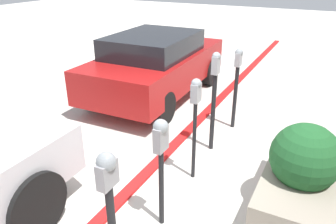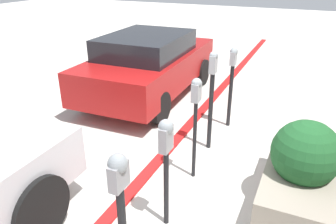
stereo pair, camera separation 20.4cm
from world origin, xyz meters
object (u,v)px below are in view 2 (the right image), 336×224
Objects in this scene: parked_car_middle at (149,64)px; parking_meter_middle at (196,107)px; parking_meter_fourth at (212,89)px; parking_meter_farthest at (232,75)px; parking_meter_second at (166,149)px; parking_meter_nearest at (120,200)px; planter_box at (302,173)px.

parking_meter_middle is at bearing -143.20° from parked_car_middle.
parking_meter_farthest is at bearing -5.05° from parking_meter_fourth.
parking_meter_farthest is (1.74, -0.03, -0.08)m from parking_meter_middle.
parking_meter_farthest is (2.71, 0.00, -0.01)m from parking_meter_second.
parking_meter_farthest is 2.11m from parked_car_middle.
parking_meter_middle is 3.15m from parked_car_middle.
planter_box is at bearing -36.15° from parking_meter_nearest.
parked_car_middle is (2.46, 1.94, -0.31)m from parking_meter_middle.
parking_meter_fourth reaches higher than parking_meter_middle.
parking_meter_middle reaches higher than planter_box.
parking_meter_second is 0.98m from parking_meter_middle.
parking_meter_middle is at bearing 89.69° from planter_box.
planter_box is (-1.75, -1.32, -0.51)m from parking_meter_farthest.
parking_meter_second is at bearing 126.19° from planter_box.
parking_meter_nearest is at bearing -178.49° from parking_meter_fourth.
parking_meter_nearest and parked_car_middle have the same top height.
parking_meter_middle reaches higher than parked_car_middle.
parked_car_middle is at bearing 29.88° from parking_meter_second.
parking_meter_fourth is at bearing 174.95° from parking_meter_farthest.
parking_meter_nearest is 3.57m from parking_meter_farthest.
planter_box is (0.97, -1.32, -0.53)m from parking_meter_second.
parking_meter_middle is 1.48m from planter_box.
parking_meter_second is 2.71m from parking_meter_farthest.
parking_meter_fourth is at bearing 3.36° from parking_meter_middle.
parking_meter_farthest reaches higher than parking_meter_middle.
parking_meter_fourth is (2.67, 0.07, 0.04)m from parking_meter_nearest.
parking_meter_middle is (1.83, 0.02, 0.08)m from parking_meter_nearest.
parking_meter_second is 0.91× the size of parking_meter_middle.
parking_meter_second is 3.97m from parked_car_middle.
parked_car_middle is at bearing 24.56° from parking_meter_nearest.
parking_meter_second is (0.86, -0.01, 0.01)m from parking_meter_nearest.
parking_meter_fourth is 1.73m from planter_box.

